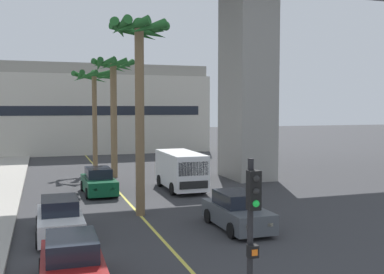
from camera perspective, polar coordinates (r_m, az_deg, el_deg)
The scene contains 11 objects.
lane_stripe_center at distance 24.25m, azimuth -7.55°, elevation -8.59°, with size 0.14×56.00×0.01m, color #DBCC4C.
pier_building_backdrop at distance 53.67m, azimuth -13.68°, elevation 3.37°, with size 28.39×8.04×9.91m.
car_queue_front at distance 27.79m, azimuth -11.62°, elevation -5.54°, with size 1.90×4.13×1.56m.
car_queue_second at distance 19.13m, azimuth -16.24°, elevation -9.88°, with size 1.84×4.10×1.56m.
car_queue_third at distance 19.74m, azimuth 5.64°, elevation -9.32°, with size 1.88×4.12×1.56m.
car_queue_fourth at distance 13.69m, azimuth -14.80°, elevation -15.41°, with size 1.89×4.13×1.56m.
delivery_van at distance 28.48m, azimuth -1.41°, elevation -4.09°, with size 2.18×5.26×2.36m.
traffic_light_median_near at distance 9.10m, azimuth 7.50°, elevation -12.06°, with size 0.24×0.37×4.20m.
palm_tree_near_median at distance 38.68m, azimuth -12.14°, elevation 6.10°, with size 3.72×3.73×8.26m.
palm_tree_mid_median at distance 33.81m, azimuth -9.85°, elevation 6.43°, with size 3.22×3.24×8.81m.
palm_tree_far_median at distance 21.78m, azimuth -6.65°, elevation 9.59°, with size 2.95×2.99×9.35m.
Camera 1 is at (-4.41, 0.72, 5.19)m, focal length 42.54 mm.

